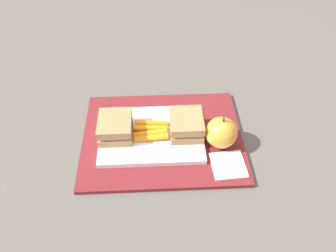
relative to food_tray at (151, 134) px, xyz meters
name	(u,v)px	position (x,y,z in m)	size (l,w,h in m)	color
ground_plane	(163,139)	(0.03, 0.00, -0.02)	(2.40, 2.40, 0.00)	#56514C
lunchbag_mat	(163,137)	(0.03, 0.00, -0.01)	(0.36, 0.28, 0.01)	maroon
food_tray	(151,134)	(0.00, 0.00, 0.00)	(0.23, 0.17, 0.01)	white
sandwich_half_left	(115,127)	(-0.08, 0.00, 0.03)	(0.07, 0.08, 0.04)	#9E7A4C
sandwich_half_right	(186,125)	(0.08, 0.00, 0.03)	(0.07, 0.08, 0.04)	#9E7A4C
carrot_sticks_bundle	(151,130)	(0.00, 0.00, 0.01)	(0.08, 0.06, 0.02)	orange
apple	(221,133)	(0.15, -0.03, 0.03)	(0.07, 0.07, 0.08)	gold
paper_napkin	(228,165)	(0.16, -0.09, 0.00)	(0.07, 0.07, 0.00)	white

